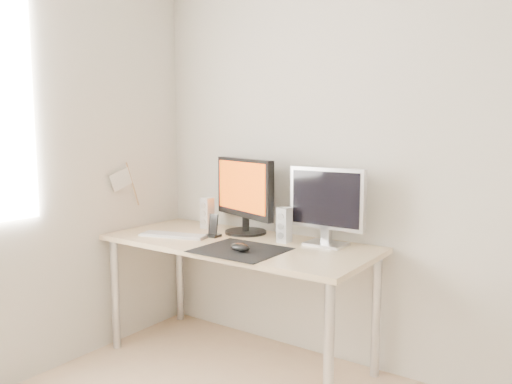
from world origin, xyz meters
The scene contains 11 objects.
wall_back centered at (0.00, 1.75, 1.25)m, with size 3.50×3.50×0.00m, color silver.
mousepad centered at (-0.78, 1.21, 0.73)m, with size 0.45×0.40×0.00m, color black.
mouse centered at (-0.76, 1.18, 0.75)m, with size 0.12×0.07×0.04m, color black.
desk centered at (-0.93, 1.38, 0.65)m, with size 1.60×0.70×0.73m.
main_monitor centered at (-1.02, 1.58, 0.98)m, with size 0.53×0.33×0.47m.
second_monitor centered at (-0.46, 1.58, 0.97)m, with size 0.45×0.16×0.43m.
speaker_left centered at (-1.32, 1.57, 0.83)m, with size 0.06×0.08×0.20m.
speaker_right centered at (-0.69, 1.51, 0.83)m, with size 0.06×0.08×0.20m.
keyboard centered at (-1.32, 1.26, 0.74)m, with size 0.44×0.22×0.02m.
phone_dock centered at (-1.12, 1.39, 0.77)m, with size 0.08×0.07×0.14m.
pennant centered at (-1.72, 1.24, 1.05)m, with size 0.01×0.23×0.29m.
Camera 1 is at (0.78, -0.88, 1.37)m, focal length 35.00 mm.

